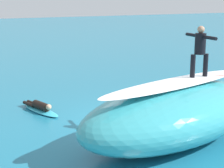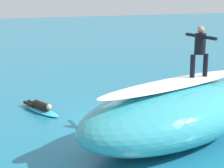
{
  "view_description": "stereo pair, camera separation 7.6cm",
  "coord_description": "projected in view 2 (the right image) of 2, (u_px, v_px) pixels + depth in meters",
  "views": [
    {
      "loc": [
        6.0,
        11.23,
        4.16
      ],
      "look_at": [
        0.48,
        0.18,
        1.31
      ],
      "focal_mm": 62.15,
      "sensor_mm": 36.0,
      "label": 1
    },
    {
      "loc": [
        5.93,
        11.26,
        4.16
      ],
      "look_at": [
        0.48,
        0.18,
        1.31
      ],
      "focal_mm": 62.15,
      "sensor_mm": 36.0,
      "label": 2
    }
  ],
  "objects": [
    {
      "name": "surfer_paddling",
      "position": [
        40.0,
        105.0,
        14.13
      ],
      "size": [
        0.68,
        1.65,
        0.3
      ],
      "rotation": [
        0.0,
        0.0,
        1.85
      ],
      "color": "black",
      "rests_on": "surfboard_paddling"
    },
    {
      "name": "wave_crest",
      "position": [
        175.0,
        114.0,
        11.03
      ],
      "size": [
        7.17,
        4.56,
        1.71
      ],
      "primitive_type": "ellipsoid",
      "rotation": [
        0.0,
        0.0,
        0.25
      ],
      "color": "teal",
      "rests_on": "ground_plane"
    },
    {
      "name": "foam_patch_mid",
      "position": [
        169.0,
        117.0,
        13.21
      ],
      "size": [
        0.8,
        0.83,
        0.14
      ],
      "primitive_type": "ellipsoid",
      "rotation": [
        0.0,
        0.0,
        0.88
      ],
      "color": "white",
      "rests_on": "ground_plane"
    },
    {
      "name": "surfboard_paddling",
      "position": [
        42.0,
        111.0,
        14.08
      ],
      "size": [
        1.04,
        2.09,
        0.09
      ],
      "primitive_type": "ellipsoid",
      "rotation": [
        0.0,
        0.0,
        1.85
      ],
      "color": "#33B2D1",
      "rests_on": "ground_plane"
    },
    {
      "name": "wave_foam_lip",
      "position": [
        176.0,
        83.0,
        10.83
      ],
      "size": [
        5.72,
        2.42,
        0.08
      ],
      "primitive_type": "ellipsoid",
      "rotation": [
        0.0,
        0.0,
        0.25
      ],
      "color": "white",
      "rests_on": "wave_crest"
    },
    {
      "name": "surfboard_riding",
      "position": [
        198.0,
        78.0,
        11.47
      ],
      "size": [
        2.17,
        0.67,
        0.08
      ],
      "primitive_type": "ellipsoid",
      "rotation": [
        0.0,
        0.0,
        -0.06
      ],
      "color": "#E0563D",
      "rests_on": "wave_crest"
    },
    {
      "name": "surfer_riding",
      "position": [
        200.0,
        48.0,
        11.26
      ],
      "size": [
        0.6,
        1.42,
        1.5
      ],
      "rotation": [
        0.0,
        0.0,
        -0.06
      ],
      "color": "black",
      "rests_on": "surfboard_riding"
    },
    {
      "name": "foam_patch_far",
      "position": [
        98.0,
        135.0,
        11.57
      ],
      "size": [
        1.21,
        0.99,
        0.11
      ],
      "primitive_type": "ellipsoid",
      "rotation": [
        0.0,
        0.0,
        2.93
      ],
      "color": "white",
      "rests_on": "ground_plane"
    },
    {
      "name": "ground_plane",
      "position": [
        122.0,
        118.0,
        13.33
      ],
      "size": [
        120.0,
        120.0,
        0.0
      ],
      "primitive_type": "plane",
      "color": "teal"
    }
  ]
}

